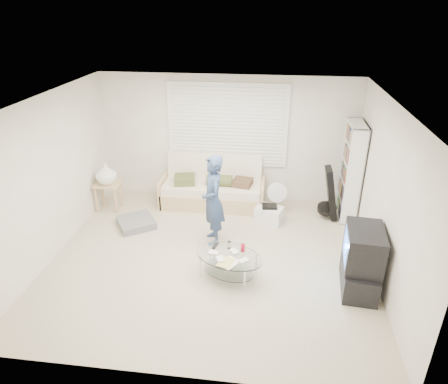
# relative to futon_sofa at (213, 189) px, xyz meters

# --- Properties ---
(ground) EXTENTS (5.00, 5.00, 0.00)m
(ground) POSITION_rel_futon_sofa_xyz_m (0.25, -1.87, -0.33)
(ground) COLOR tan
(ground) RESTS_ON ground
(room_shell) EXTENTS (5.02, 4.52, 2.51)m
(room_shell) POSITION_rel_futon_sofa_xyz_m (0.25, -1.39, 1.30)
(room_shell) COLOR beige
(room_shell) RESTS_ON ground
(window_blinds) EXTENTS (2.32, 0.08, 1.62)m
(window_blinds) POSITION_rel_futon_sofa_xyz_m (0.25, 0.33, 1.22)
(window_blinds) COLOR silver
(window_blinds) RESTS_ON ground
(futon_sofa) EXTENTS (2.04, 0.82, 0.99)m
(futon_sofa) POSITION_rel_futon_sofa_xyz_m (0.00, 0.00, 0.00)
(futon_sofa) COLOR tan
(futon_sofa) RESTS_ON ground
(grey_floor_pillow) EXTENTS (0.84, 0.84, 0.14)m
(grey_floor_pillow) POSITION_rel_futon_sofa_xyz_m (-1.26, -1.04, -0.26)
(grey_floor_pillow) COLOR slate
(grey_floor_pillow) RESTS_ON ground
(side_table) EXTENTS (0.49, 0.39, 0.97)m
(side_table) POSITION_rel_futon_sofa_xyz_m (-1.97, -0.48, 0.39)
(side_table) COLOR tan
(side_table) RESTS_ON ground
(bookshelf) EXTENTS (0.29, 0.76, 1.81)m
(bookshelf) POSITION_rel_futon_sofa_xyz_m (2.57, -0.16, 0.58)
(bookshelf) COLOR white
(bookshelf) RESTS_ON ground
(guitar_case) EXTENTS (0.37, 0.37, 0.99)m
(guitar_case) POSITION_rel_futon_sofa_xyz_m (2.24, -0.29, 0.12)
(guitar_case) COLOR black
(guitar_case) RESTS_ON ground
(floor_fan) EXTENTS (0.40, 0.26, 0.64)m
(floor_fan) POSITION_rel_futon_sofa_xyz_m (1.27, -0.22, 0.05)
(floor_fan) COLOR white
(floor_fan) RESTS_ON ground
(storage_bin) EXTENTS (0.56, 0.48, 0.34)m
(storage_bin) POSITION_rel_futon_sofa_xyz_m (1.14, -0.57, -0.17)
(storage_bin) COLOR white
(storage_bin) RESTS_ON ground
(tv_unit) EXTENTS (0.55, 0.91, 0.95)m
(tv_unit) POSITION_rel_futon_sofa_xyz_m (2.45, -2.32, 0.14)
(tv_unit) COLOR black
(tv_unit) RESTS_ON ground
(coffee_table) EXTENTS (1.20, 0.97, 0.51)m
(coffee_table) POSITION_rel_futon_sofa_xyz_m (0.59, -2.31, -0.01)
(coffee_table) COLOR silver
(coffee_table) RESTS_ON ground
(standing_person) EXTENTS (0.53, 0.65, 1.55)m
(standing_person) POSITION_rel_futon_sofa_xyz_m (0.22, -1.36, 0.45)
(standing_person) COLOR navy
(standing_person) RESTS_ON ground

